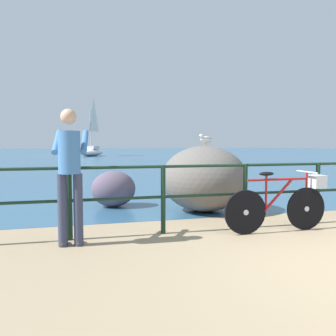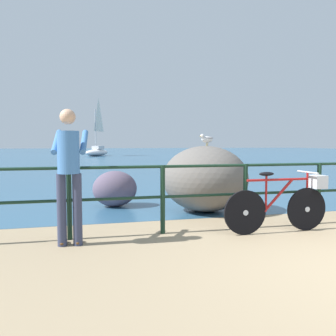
{
  "view_description": "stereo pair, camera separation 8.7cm",
  "coord_description": "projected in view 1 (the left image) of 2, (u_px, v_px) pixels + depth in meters",
  "views": [
    {
      "loc": [
        -3.2,
        -2.87,
        1.34
      ],
      "look_at": [
        -1.82,
        2.42,
        0.95
      ],
      "focal_mm": 36.72,
      "sensor_mm": 36.0,
      "label": 1
    },
    {
      "loc": [
        -3.12,
        -2.89,
        1.34
      ],
      "look_at": [
        -1.82,
        2.42,
        0.95
      ],
      "focal_mm": 36.72,
      "sensor_mm": 36.0,
      "label": 2
    }
  ],
  "objects": [
    {
      "name": "ground_plane",
      "position": [
        128.0,
        164.0,
        22.98
      ],
      "size": [
        120.0,
        120.0,
        0.1
      ],
      "primitive_type": "cube",
      "color": "#937F60"
    },
    {
      "name": "breakwater_boulder_main",
      "position": [
        204.0,
        179.0,
        6.78
      ],
      "size": [
        1.68,
        1.66,
        1.29
      ],
      "color": "#605B56",
      "rests_on": "ground"
    },
    {
      "name": "bicycle",
      "position": [
        285.0,
        201.0,
        5.21
      ],
      "size": [
        1.7,
        0.48,
        0.92
      ],
      "rotation": [
        0.0,
        0.0,
        0.02
      ],
      "color": "black",
      "rests_on": "ground_plane"
    },
    {
      "name": "promenade_railing",
      "position": [
        282.0,
        187.0,
        5.57
      ],
      "size": [
        9.4,
        0.07,
        1.02
      ],
      "color": "black",
      "rests_on": "ground_plane"
    },
    {
      "name": "seagull",
      "position": [
        206.0,
        139.0,
        6.81
      ],
      "size": [
        0.34,
        0.19,
        0.23
      ],
      "rotation": [
        0.0,
        0.0,
        3.43
      ],
      "color": "gold",
      "rests_on": "breakwater_boulder_main"
    },
    {
      "name": "sea_surface",
      "position": [
        101.0,
        153.0,
        49.84
      ],
      "size": [
        120.0,
        90.0,
        0.01
      ],
      "primitive_type": "cube",
      "color": "#2D5675",
      "rests_on": "ground_plane"
    },
    {
      "name": "sailboat",
      "position": [
        92.0,
        149.0,
        35.98
      ],
      "size": [
        3.31,
        4.46,
        6.16
      ],
      "rotation": [
        0.0,
        0.0,
        4.19
      ],
      "color": "white",
      "rests_on": "sea_surface"
    },
    {
      "name": "breakwater_boulder_left",
      "position": [
        113.0,
        189.0,
        7.25
      ],
      "size": [
        0.93,
        0.75,
        0.76
      ],
      "color": "#594C60",
      "rests_on": "ground"
    },
    {
      "name": "person_at_railing",
      "position": [
        70.0,
        170.0,
        4.44
      ],
      "size": [
        0.48,
        0.65,
        1.78
      ],
      "rotation": [
        0.0,
        0.0,
        1.48
      ],
      "color": "#333851",
      "rests_on": "ground_plane"
    }
  ]
}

